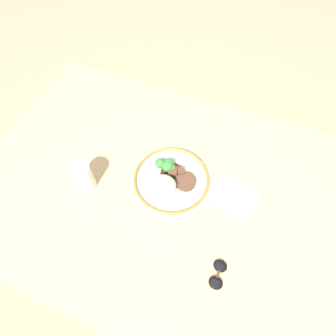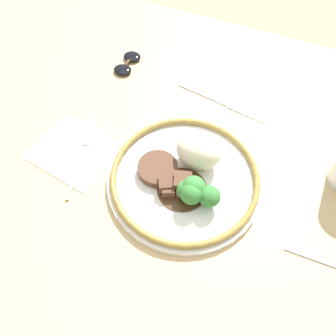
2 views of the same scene
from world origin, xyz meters
name	(u,v)px [view 1 (image 1 of 2)]	position (x,y,z in m)	size (l,w,h in m)	color
ground_plane	(174,196)	(0.00, 0.00, 0.00)	(8.00, 8.00, 0.00)	#998466
dining_table	(174,193)	(0.00, 0.00, 0.02)	(1.47, 0.95, 0.05)	tan
napkin	(234,197)	(-0.20, -0.05, 0.05)	(0.17, 0.15, 0.00)	white
plate	(171,179)	(0.02, -0.03, 0.07)	(0.29, 0.29, 0.08)	white
juice_glass	(83,177)	(0.30, 0.10, 0.10)	(0.07, 0.07, 0.11)	#F4AD19
fork	(229,197)	(-0.19, -0.04, 0.05)	(0.06, 0.18, 0.00)	#ADADB2
knife	(145,235)	(0.03, 0.19, 0.05)	(0.22, 0.04, 0.00)	#ADADB2
spoon	(103,145)	(0.33, -0.08, 0.05)	(0.16, 0.02, 0.01)	#ADADB2
sunglasses	(218,274)	(-0.22, 0.21, 0.05)	(0.04, 0.09, 0.01)	black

